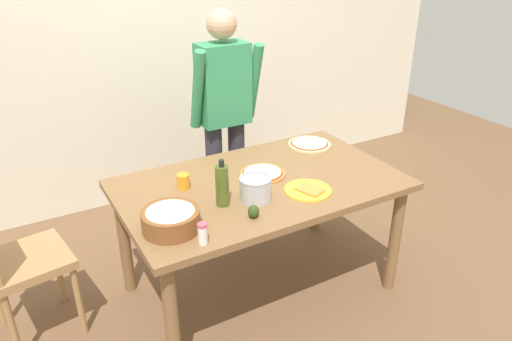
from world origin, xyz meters
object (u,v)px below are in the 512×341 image
object	(u,v)px
steel_pot	(255,188)
salt_shaker	(203,234)
popcorn_bowl	(171,218)
avocado	(254,211)
chair_wooden_left	(11,255)
cup_orange	(183,181)
person_cook	(224,110)
plate_with_slice	(308,190)
pizza_cooked_on_tray	(263,173)
dining_table	(260,196)
pizza_raw_on_board	(309,144)
olive_oil_bottle	(222,185)

from	to	relation	value
steel_pot	salt_shaker	xyz separation A→B (m)	(-0.41, -0.24, -0.01)
popcorn_bowl	avocado	world-z (taller)	popcorn_bowl
chair_wooden_left	cup_orange	world-z (taller)	chair_wooden_left
chair_wooden_left	cup_orange	bearing A→B (deg)	-9.07
person_cook	plate_with_slice	size ratio (longest dim) A/B	6.23
pizza_cooked_on_tray	steel_pot	xyz separation A→B (m)	(-0.18, -0.24, 0.06)
plate_with_slice	avocado	xyz separation A→B (m)	(-0.40, -0.09, 0.03)
dining_table	popcorn_bowl	size ratio (longest dim) A/B	5.71
pizza_cooked_on_tray	avocado	size ratio (longest dim) A/B	3.85
chair_wooden_left	pizza_raw_on_board	distance (m)	1.89
chair_wooden_left	pizza_raw_on_board	world-z (taller)	chair_wooden_left
popcorn_bowl	avocado	bearing A→B (deg)	-14.66
dining_table	chair_wooden_left	world-z (taller)	chair_wooden_left
pizza_raw_on_board	pizza_cooked_on_tray	world-z (taller)	same
olive_oil_bottle	cup_orange	xyz separation A→B (m)	(-0.11, 0.27, -0.07)
cup_orange	salt_shaker	size ratio (longest dim) A/B	0.80
popcorn_bowl	salt_shaker	xyz separation A→B (m)	(0.08, -0.19, -0.01)
plate_with_slice	cup_orange	world-z (taller)	cup_orange
chair_wooden_left	plate_with_slice	bearing A→B (deg)	-19.30
steel_pot	salt_shaker	distance (m)	0.48
dining_table	pizza_cooked_on_tray	xyz separation A→B (m)	(0.06, 0.07, 0.10)
chair_wooden_left	popcorn_bowl	bearing A→B (deg)	-35.95
pizza_raw_on_board	pizza_cooked_on_tray	bearing A→B (deg)	-155.40
pizza_raw_on_board	plate_with_slice	world-z (taller)	plate_with_slice
cup_orange	steel_pot	bearing A→B (deg)	-47.28
plate_with_slice	salt_shaker	xyz separation A→B (m)	(-0.71, -0.17, 0.04)
person_cook	popcorn_bowl	bearing A→B (deg)	-128.33
plate_with_slice	cup_orange	xyz separation A→B (m)	(-0.58, 0.38, 0.03)
dining_table	salt_shaker	xyz separation A→B (m)	(-0.54, -0.41, 0.14)
chair_wooden_left	pizza_raw_on_board	bearing A→B (deg)	0.37
olive_oil_bottle	cup_orange	bearing A→B (deg)	111.65
salt_shaker	avocado	size ratio (longest dim) A/B	1.51
salt_shaker	cup_orange	bearing A→B (deg)	76.84
dining_table	avocado	xyz separation A→B (m)	(-0.23, -0.32, 0.13)
pizza_raw_on_board	salt_shaker	xyz separation A→B (m)	(-1.10, -0.71, 0.04)
pizza_raw_on_board	plate_with_slice	xyz separation A→B (m)	(-0.39, -0.53, -0.00)
salt_shaker	steel_pot	bearing A→B (deg)	30.20
steel_pot	cup_orange	xyz separation A→B (m)	(-0.28, 0.31, -0.02)
person_cook	popcorn_bowl	distance (m)	1.25
person_cook	chair_wooden_left	world-z (taller)	person_cook
steel_pot	avocado	size ratio (longest dim) A/B	2.48
salt_shaker	person_cook	bearing A→B (deg)	59.27
dining_table	plate_with_slice	bearing A→B (deg)	-54.16
olive_oil_bottle	pizza_cooked_on_tray	bearing A→B (deg)	29.16
pizza_raw_on_board	steel_pot	xyz separation A→B (m)	(-0.68, -0.47, 0.06)
dining_table	person_cook	distance (m)	0.82
steel_pot	chair_wooden_left	bearing A→B (deg)	159.22
plate_with_slice	dining_table	bearing A→B (deg)	125.84
chair_wooden_left	olive_oil_bottle	xyz separation A→B (m)	(1.02, -0.42, 0.33)
pizza_raw_on_board	pizza_cooked_on_tray	size ratio (longest dim) A/B	1.05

